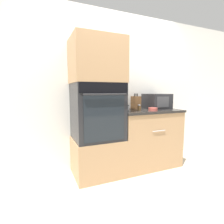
# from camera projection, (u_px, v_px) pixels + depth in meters

# --- Properties ---
(ground_plane) EXTENTS (12.00, 12.00, 0.00)m
(ground_plane) POSITION_uv_depth(u_px,v_px,m) (128.00, 179.00, 2.47)
(ground_plane) COLOR beige
(wall_back) EXTENTS (8.00, 0.05, 2.50)m
(wall_back) POSITION_uv_depth(u_px,v_px,m) (111.00, 90.00, 2.89)
(wall_back) COLOR silver
(wall_back) RESTS_ON ground_plane
(oven_cabinet_base) EXTENTS (0.70, 0.60, 0.54)m
(oven_cabinet_base) POSITION_uv_depth(u_px,v_px,m) (98.00, 156.00, 2.57)
(oven_cabinet_base) COLOR #A87F56
(oven_cabinet_base) RESTS_ON ground_plane
(wall_oven) EXTENTS (0.67, 0.64, 0.80)m
(wall_oven) POSITION_uv_depth(u_px,v_px,m) (97.00, 111.00, 2.49)
(wall_oven) COLOR black
(wall_oven) RESTS_ON oven_cabinet_base
(oven_cabinet_upper) EXTENTS (0.70, 0.60, 0.61)m
(oven_cabinet_upper) POSITION_uv_depth(u_px,v_px,m) (97.00, 61.00, 2.41)
(oven_cabinet_upper) COLOR #A87F56
(oven_cabinet_upper) RESTS_ON wall_oven
(counter_unit) EXTENTS (1.03, 0.63, 0.93)m
(counter_unit) POSITION_uv_depth(u_px,v_px,m) (147.00, 138.00, 2.88)
(counter_unit) COLOR #A87F56
(counter_unit) RESTS_ON ground_plane
(microwave) EXTENTS (0.38, 0.38, 0.25)m
(microwave) POSITION_uv_depth(u_px,v_px,m) (157.00, 101.00, 2.98)
(microwave) COLOR #232326
(microwave) RESTS_ON counter_unit
(knife_block) EXTENTS (0.11, 0.16, 0.26)m
(knife_block) POSITION_uv_depth(u_px,v_px,m) (136.00, 103.00, 2.93)
(knife_block) COLOR brown
(knife_block) RESTS_ON counter_unit
(bowl) EXTENTS (0.14, 0.14, 0.05)m
(bowl) POSITION_uv_depth(u_px,v_px,m) (153.00, 109.00, 2.67)
(bowl) COLOR #B24C42
(bowl) RESTS_ON counter_unit
(condiment_jar_near) EXTENTS (0.05, 0.05, 0.09)m
(condiment_jar_near) POSITION_uv_depth(u_px,v_px,m) (121.00, 107.00, 2.75)
(condiment_jar_near) COLOR silver
(condiment_jar_near) RESTS_ON counter_unit
(condiment_jar_mid) EXTENTS (0.04, 0.04, 0.09)m
(condiment_jar_mid) POSITION_uv_depth(u_px,v_px,m) (139.00, 108.00, 2.69)
(condiment_jar_mid) COLOR brown
(condiment_jar_mid) RESTS_ON counter_unit
(condiment_jar_far) EXTENTS (0.04, 0.04, 0.08)m
(condiment_jar_far) POSITION_uv_depth(u_px,v_px,m) (128.00, 108.00, 2.78)
(condiment_jar_far) COLOR silver
(condiment_jar_far) RESTS_ON counter_unit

